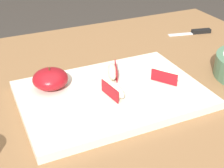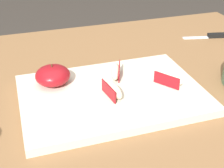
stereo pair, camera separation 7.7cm
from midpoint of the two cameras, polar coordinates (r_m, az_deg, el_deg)
The scene contains 7 objects.
dining_table at distance 0.91m, azimuth -1.77°, elevation -5.58°, with size 1.21×0.90×0.75m.
cutting_board at distance 0.78m, azimuth -2.81°, elevation -1.99°, with size 0.44×0.30×0.02m.
apple_half_skin_up at distance 0.80m, azimuth -13.65°, elevation 0.83°, with size 0.09×0.09×0.06m.
apple_wedge_left at distance 0.82m, azimuth 6.98°, elevation 1.47°, with size 0.06×0.07×0.03m.
apple_wedge_near_knife at distance 0.83m, azimuth -2.62°, elevation 2.32°, with size 0.05×0.08×0.03m.
apple_wedge_middle at distance 0.75m, azimuth -2.54°, elevation -1.09°, with size 0.04×0.08×0.03m.
paring_knife at distance 1.21m, azimuth 13.28°, elevation 9.03°, with size 0.16×0.05×0.01m.
Camera 1 is at (-0.32, -0.67, 1.18)m, focal length 51.26 mm.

